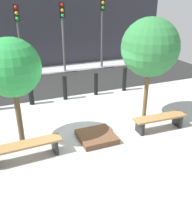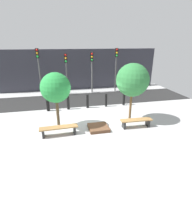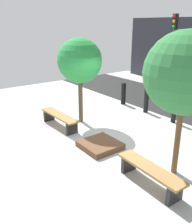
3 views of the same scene
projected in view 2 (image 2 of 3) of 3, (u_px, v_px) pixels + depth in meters
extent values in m
plane|color=#B5B5B5|center=(96.00, 124.00, 10.31)|extent=(18.00, 18.00, 0.00)
cube|color=#252525|center=(83.00, 99.00, 14.76)|extent=(18.00, 3.62, 0.01)
cube|color=#33333D|center=(77.00, 70.00, 17.42)|extent=(16.20, 0.50, 3.89)
cube|color=black|center=(43.00, 133.00, 8.87)|extent=(0.12, 0.42, 0.42)
cube|color=black|center=(74.00, 130.00, 9.24)|extent=(0.12, 0.42, 0.42)
cube|color=#9E7242|center=(59.00, 127.00, 8.97)|extent=(1.97, 0.49, 0.06)
cube|color=black|center=(124.00, 125.00, 9.79)|extent=(0.12, 0.43, 0.41)
cube|color=black|center=(148.00, 123.00, 10.03)|extent=(0.12, 0.43, 0.41)
cube|color=#9E7242|center=(136.00, 120.00, 9.83)|extent=(1.81, 0.50, 0.06)
cube|color=brown|center=(98.00, 128.00, 9.71)|extent=(1.09, 1.08, 0.18)
cylinder|color=brown|center=(58.00, 112.00, 9.61)|extent=(0.16, 0.16, 1.87)
sphere|color=green|center=(56.00, 88.00, 9.10)|extent=(1.59, 1.59, 1.59)
cylinder|color=brown|center=(131.00, 105.00, 10.44)|extent=(0.14, 0.14, 2.00)
sphere|color=#317C3E|center=(133.00, 80.00, 9.88)|extent=(1.88, 1.88, 1.88)
cylinder|color=black|center=(48.00, 104.00, 12.15)|extent=(0.21, 0.21, 0.99)
cylinder|color=black|center=(68.00, 103.00, 12.43)|extent=(0.19, 0.19, 0.99)
cylinder|color=black|center=(88.00, 101.00, 12.71)|extent=(0.18, 0.18, 1.00)
cylinder|color=black|center=(106.00, 100.00, 13.00)|extent=(0.16, 0.16, 0.96)
cylinder|color=black|center=(124.00, 98.00, 13.26)|extent=(0.18, 0.18, 1.06)
cylinder|color=#505050|center=(40.00, 73.00, 15.23)|extent=(0.12, 0.12, 4.03)
cube|color=black|center=(37.00, 53.00, 14.62)|extent=(0.28, 0.16, 0.78)
sphere|color=red|center=(37.00, 50.00, 14.43)|extent=(0.17, 0.17, 0.17)
sphere|color=orange|center=(37.00, 53.00, 14.52)|extent=(0.17, 0.17, 0.17)
sphere|color=green|center=(38.00, 57.00, 14.62)|extent=(0.17, 0.17, 0.17)
cylinder|color=#4F4F4F|center=(67.00, 74.00, 15.77)|extent=(0.12, 0.12, 3.59)
cube|color=black|center=(66.00, 58.00, 15.25)|extent=(0.28, 0.16, 0.78)
sphere|color=red|center=(66.00, 55.00, 15.06)|extent=(0.17, 0.17, 0.17)
sphere|color=orange|center=(66.00, 58.00, 15.15)|extent=(0.17, 0.17, 0.17)
sphere|color=green|center=(66.00, 61.00, 15.25)|extent=(0.17, 0.17, 0.17)
cylinder|color=#5A5A5A|center=(92.00, 73.00, 16.22)|extent=(0.12, 0.12, 3.66)
cube|color=black|center=(92.00, 57.00, 15.69)|extent=(0.28, 0.16, 0.78)
sphere|color=red|center=(92.00, 54.00, 15.49)|extent=(0.17, 0.17, 0.17)
sphere|color=orange|center=(92.00, 57.00, 15.59)|extent=(0.17, 0.17, 0.17)
sphere|color=green|center=(92.00, 60.00, 15.69)|extent=(0.17, 0.17, 0.17)
cylinder|color=#474747|center=(116.00, 70.00, 16.63)|extent=(0.12, 0.12, 4.00)
cube|color=black|center=(117.00, 53.00, 16.03)|extent=(0.28, 0.16, 0.78)
sphere|color=red|center=(117.00, 50.00, 15.83)|extent=(0.17, 0.17, 0.17)
sphere|color=orange|center=(117.00, 53.00, 15.93)|extent=(0.17, 0.17, 0.17)
sphere|color=green|center=(117.00, 56.00, 16.03)|extent=(0.17, 0.17, 0.17)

